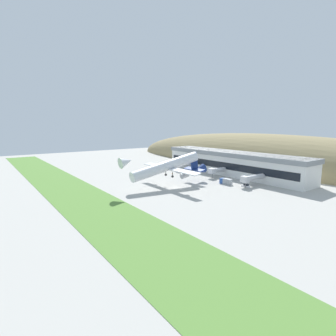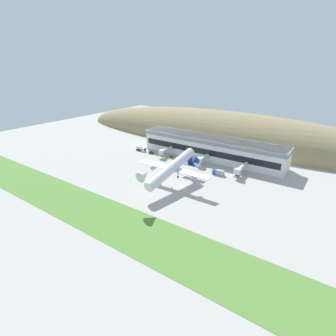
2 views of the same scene
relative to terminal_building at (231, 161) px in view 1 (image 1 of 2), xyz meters
name	(u,v)px [view 1 (image 1 of 2)]	position (x,y,z in m)	size (l,w,h in m)	color
ground_plane	(177,188)	(8.39, -47.36, -7.63)	(390.07, 390.07, 0.00)	#ADAAA3
grass_strip_foreground	(90,204)	(8.39, -88.81, -7.59)	(351.06, 23.20, 0.08)	#568438
hill_backdrop	(258,165)	(-12.03, 44.41, -7.63)	(289.21, 61.71, 45.67)	#8E7F56
terminal_building	(231,161)	(0.00, 0.00, 0.00)	(95.55, 16.96, 13.46)	white
jetway_0	(184,164)	(-25.60, -14.79, -3.64)	(3.38, 12.29, 5.43)	silver
jetway_1	(216,170)	(1.90, -14.40, -3.64)	(3.38, 11.56, 5.43)	silver
jetway_2	(252,178)	(26.72, -16.41, -3.64)	(3.38, 15.33, 5.43)	silver
cargo_airplane	(168,166)	(3.48, -49.11, 2.02)	(39.92, 48.46, 13.32)	silver
service_car_0	(172,168)	(-36.66, -16.01, -7.03)	(3.79, 1.73, 1.45)	#333338
service_car_1	(246,186)	(26.11, -20.04, -7.03)	(3.63, 1.89, 1.44)	silver
service_car_2	(189,171)	(-19.73, -15.96, -7.02)	(3.93, 1.90, 1.48)	gold
fuel_truck	(226,181)	(16.49, -23.01, -6.24)	(6.39, 2.57, 2.83)	#264C99
box_truck	(165,164)	(-46.63, -14.97, -6.09)	(7.66, 2.51, 3.28)	silver
traffic_cone_0	(172,174)	(-20.90, -28.01, -7.35)	(0.52, 0.52, 0.58)	orange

